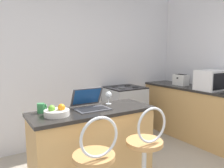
{
  "coord_description": "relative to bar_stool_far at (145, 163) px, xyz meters",
  "views": [
    {
      "loc": [
        -1.39,
        -1.07,
        1.49
      ],
      "look_at": [
        0.44,
        1.84,
        1.02
      ],
      "focal_mm": 35.0,
      "sensor_mm": 36.0,
      "label": 1
    }
  ],
  "objects": [
    {
      "name": "toaster",
      "position": [
        1.94,
        1.28,
        0.52
      ],
      "size": [
        0.19,
        0.26,
        0.2
      ],
      "color": "silver",
      "rests_on": "counter_right"
    },
    {
      "name": "bar_stool_far",
      "position": [
        0.0,
        0.0,
        0.0
      ],
      "size": [
        0.4,
        0.4,
        1.04
      ],
      "color": "silver",
      "rests_on": "ground_plane"
    },
    {
      "name": "counter_right",
      "position": [
        1.95,
        0.53,
        -0.03
      ],
      "size": [
        0.6,
        2.85,
        0.92
      ],
      "color": "tan",
      "rests_on": "ground_plane"
    },
    {
      "name": "breakfast_bar",
      "position": [
        -0.26,
        0.54,
        -0.03
      ],
      "size": [
        1.3,
        0.5,
        0.92
      ],
      "color": "tan",
      "rests_on": "ground_plane"
    },
    {
      "name": "laptop",
      "position": [
        -0.27,
        0.59,
        0.48
      ],
      "size": [
        0.35,
        0.3,
        0.22
      ],
      "color": "#47474C",
      "rests_on": "breakfast_bar"
    },
    {
      "name": "mug_green",
      "position": [
        -0.75,
        0.7,
        0.47
      ],
      "size": [
        0.09,
        0.07,
        0.09
      ],
      "color": "#338447",
      "rests_on": "breakfast_bar"
    },
    {
      "name": "wall_back",
      "position": [
        0.12,
        1.97,
        0.81
      ],
      "size": [
        12.0,
        0.06,
        2.6
      ],
      "color": "silver",
      "rests_on": "ground_plane"
    },
    {
      "name": "stove_range",
      "position": [
        0.93,
        1.63,
        -0.03
      ],
      "size": [
        0.62,
        0.58,
        0.92
      ],
      "color": "#9EA3A8",
      "rests_on": "ground_plane"
    },
    {
      "name": "microwave",
      "position": [
        1.92,
        0.64,
        0.58
      ],
      "size": [
        0.47,
        0.35,
        0.32
      ],
      "color": "silver",
      "rests_on": "counter_right"
    },
    {
      "name": "fruit_bowl",
      "position": [
        -0.65,
        0.51,
        0.46
      ],
      "size": [
        0.24,
        0.24,
        0.11
      ],
      "color": "silver",
      "rests_on": "breakfast_bar"
    },
    {
      "name": "wine_glass_short",
      "position": [
        0.01,
        0.67,
        0.53
      ],
      "size": [
        0.08,
        0.08,
        0.15
      ],
      "color": "silver",
      "rests_on": "breakfast_bar"
    }
  ]
}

